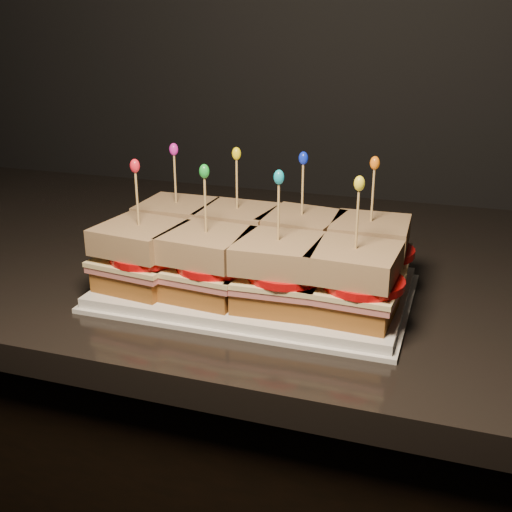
% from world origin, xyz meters
% --- Properties ---
extents(cabinet, '(2.53, 0.71, 0.83)m').
position_xyz_m(cabinet, '(0.54, 1.63, 0.42)').
color(cabinet, black).
rests_on(cabinet, ground).
extents(granite_slab, '(2.57, 0.75, 0.04)m').
position_xyz_m(granite_slab, '(0.54, 1.63, 0.85)').
color(granite_slab, black).
rests_on(granite_slab, cabinet).
extents(platter, '(0.38, 0.24, 0.02)m').
position_xyz_m(platter, '(0.74, 1.47, 0.88)').
color(platter, white).
rests_on(platter, granite_slab).
extents(platter_rim, '(0.40, 0.25, 0.01)m').
position_xyz_m(platter_rim, '(0.74, 1.47, 0.87)').
color(platter_rim, white).
rests_on(platter_rim, granite_slab).
extents(sandwich_0_bread_bot, '(0.09, 0.09, 0.03)m').
position_xyz_m(sandwich_0_bread_bot, '(0.60, 1.53, 0.90)').
color(sandwich_0_bread_bot, '#5A2F11').
rests_on(sandwich_0_bread_bot, platter).
extents(sandwich_0_ham, '(0.10, 0.10, 0.01)m').
position_xyz_m(sandwich_0_ham, '(0.60, 1.53, 0.92)').
color(sandwich_0_ham, '#C36567').
rests_on(sandwich_0_ham, sandwich_0_bread_bot).
extents(sandwich_0_cheese, '(0.10, 0.10, 0.01)m').
position_xyz_m(sandwich_0_cheese, '(0.60, 1.53, 0.92)').
color(sandwich_0_cheese, beige).
rests_on(sandwich_0_cheese, sandwich_0_ham).
extents(sandwich_0_tomato, '(0.09, 0.09, 0.01)m').
position_xyz_m(sandwich_0_tomato, '(0.61, 1.52, 0.93)').
color(sandwich_0_tomato, red).
rests_on(sandwich_0_tomato, sandwich_0_cheese).
extents(sandwich_0_bread_top, '(0.10, 0.10, 0.03)m').
position_xyz_m(sandwich_0_bread_top, '(0.60, 1.53, 0.95)').
color(sandwich_0_bread_top, '#562E14').
rests_on(sandwich_0_bread_top, sandwich_0_tomato).
extents(sandwich_0_pick, '(0.00, 0.00, 0.09)m').
position_xyz_m(sandwich_0_pick, '(0.60, 1.53, 1.00)').
color(sandwich_0_pick, tan).
rests_on(sandwich_0_pick, sandwich_0_bread_top).
extents(sandwich_0_frill, '(0.01, 0.01, 0.02)m').
position_xyz_m(sandwich_0_frill, '(0.60, 1.53, 1.04)').
color(sandwich_0_frill, '#D51DA8').
rests_on(sandwich_0_frill, sandwich_0_pick).
extents(sandwich_1_bread_bot, '(0.10, 0.10, 0.03)m').
position_xyz_m(sandwich_1_bread_bot, '(0.69, 1.53, 0.90)').
color(sandwich_1_bread_bot, '#5A2F11').
rests_on(sandwich_1_bread_bot, platter).
extents(sandwich_1_ham, '(0.11, 0.10, 0.01)m').
position_xyz_m(sandwich_1_ham, '(0.69, 1.53, 0.92)').
color(sandwich_1_ham, '#C36567').
rests_on(sandwich_1_ham, sandwich_1_bread_bot).
extents(sandwich_1_cheese, '(0.11, 0.10, 0.01)m').
position_xyz_m(sandwich_1_cheese, '(0.69, 1.53, 0.92)').
color(sandwich_1_cheese, beige).
rests_on(sandwich_1_cheese, sandwich_1_ham).
extents(sandwich_1_tomato, '(0.09, 0.09, 0.01)m').
position_xyz_m(sandwich_1_tomato, '(0.71, 1.52, 0.93)').
color(sandwich_1_tomato, red).
rests_on(sandwich_1_tomato, sandwich_1_cheese).
extents(sandwich_1_bread_top, '(0.10, 0.10, 0.03)m').
position_xyz_m(sandwich_1_bread_top, '(0.69, 1.53, 0.95)').
color(sandwich_1_bread_top, '#562E14').
rests_on(sandwich_1_bread_top, sandwich_1_tomato).
extents(sandwich_1_pick, '(0.00, 0.00, 0.09)m').
position_xyz_m(sandwich_1_pick, '(0.69, 1.53, 1.00)').
color(sandwich_1_pick, tan).
rests_on(sandwich_1_pick, sandwich_1_bread_top).
extents(sandwich_1_frill, '(0.01, 0.01, 0.02)m').
position_xyz_m(sandwich_1_frill, '(0.69, 1.53, 1.04)').
color(sandwich_1_frill, yellow).
rests_on(sandwich_1_frill, sandwich_1_pick).
extents(sandwich_2_bread_bot, '(0.11, 0.11, 0.03)m').
position_xyz_m(sandwich_2_bread_bot, '(0.78, 1.53, 0.90)').
color(sandwich_2_bread_bot, '#5A2F11').
rests_on(sandwich_2_bread_bot, platter).
extents(sandwich_2_ham, '(0.12, 0.11, 0.01)m').
position_xyz_m(sandwich_2_ham, '(0.78, 1.53, 0.92)').
color(sandwich_2_ham, '#C36567').
rests_on(sandwich_2_ham, sandwich_2_bread_bot).
extents(sandwich_2_cheese, '(0.12, 0.11, 0.01)m').
position_xyz_m(sandwich_2_cheese, '(0.78, 1.53, 0.92)').
color(sandwich_2_cheese, beige).
rests_on(sandwich_2_cheese, sandwich_2_ham).
extents(sandwich_2_tomato, '(0.09, 0.09, 0.01)m').
position_xyz_m(sandwich_2_tomato, '(0.80, 1.52, 0.93)').
color(sandwich_2_tomato, red).
rests_on(sandwich_2_tomato, sandwich_2_cheese).
extents(sandwich_2_bread_top, '(0.11, 0.11, 0.03)m').
position_xyz_m(sandwich_2_bread_top, '(0.78, 1.53, 0.95)').
color(sandwich_2_bread_top, '#562E14').
rests_on(sandwich_2_bread_top, sandwich_2_tomato).
extents(sandwich_2_pick, '(0.00, 0.00, 0.09)m').
position_xyz_m(sandwich_2_pick, '(0.78, 1.53, 1.00)').
color(sandwich_2_pick, tan).
rests_on(sandwich_2_pick, sandwich_2_bread_top).
extents(sandwich_2_frill, '(0.01, 0.01, 0.02)m').
position_xyz_m(sandwich_2_frill, '(0.78, 1.53, 1.04)').
color(sandwich_2_frill, '#0F26D6').
rests_on(sandwich_2_frill, sandwich_2_pick).
extents(sandwich_3_bread_bot, '(0.10, 0.10, 0.03)m').
position_xyz_m(sandwich_3_bread_bot, '(0.87, 1.53, 0.90)').
color(sandwich_3_bread_bot, '#5A2F11').
rests_on(sandwich_3_bread_bot, platter).
extents(sandwich_3_ham, '(0.11, 0.10, 0.01)m').
position_xyz_m(sandwich_3_ham, '(0.87, 1.53, 0.92)').
color(sandwich_3_ham, '#C36567').
rests_on(sandwich_3_ham, sandwich_3_bread_bot).
extents(sandwich_3_cheese, '(0.11, 0.10, 0.01)m').
position_xyz_m(sandwich_3_cheese, '(0.87, 1.53, 0.92)').
color(sandwich_3_cheese, beige).
rests_on(sandwich_3_cheese, sandwich_3_ham).
extents(sandwich_3_tomato, '(0.09, 0.09, 0.01)m').
position_xyz_m(sandwich_3_tomato, '(0.89, 1.52, 0.93)').
color(sandwich_3_tomato, red).
rests_on(sandwich_3_tomato, sandwich_3_cheese).
extents(sandwich_3_bread_top, '(0.10, 0.10, 0.03)m').
position_xyz_m(sandwich_3_bread_top, '(0.87, 1.53, 0.95)').
color(sandwich_3_bread_top, '#562E14').
rests_on(sandwich_3_bread_top, sandwich_3_tomato).
extents(sandwich_3_pick, '(0.00, 0.00, 0.09)m').
position_xyz_m(sandwich_3_pick, '(0.87, 1.53, 1.00)').
color(sandwich_3_pick, tan).
rests_on(sandwich_3_pick, sandwich_3_bread_top).
extents(sandwich_3_frill, '(0.01, 0.01, 0.02)m').
position_xyz_m(sandwich_3_frill, '(0.87, 1.53, 1.04)').
color(sandwich_3_frill, orange).
rests_on(sandwich_3_frill, sandwich_3_pick).
extents(sandwich_4_bread_bot, '(0.10, 0.10, 0.03)m').
position_xyz_m(sandwich_4_bread_bot, '(0.60, 1.42, 0.90)').
color(sandwich_4_bread_bot, '#5A2F11').
rests_on(sandwich_4_bread_bot, platter).
extents(sandwich_4_ham, '(0.11, 0.11, 0.01)m').
position_xyz_m(sandwich_4_ham, '(0.60, 1.42, 0.92)').
color(sandwich_4_ham, '#C36567').
rests_on(sandwich_4_ham, sandwich_4_bread_bot).
extents(sandwich_4_cheese, '(0.12, 0.11, 0.01)m').
position_xyz_m(sandwich_4_cheese, '(0.60, 1.42, 0.92)').
color(sandwich_4_cheese, beige).
rests_on(sandwich_4_cheese, sandwich_4_ham).
extents(sandwich_4_tomato, '(0.09, 0.09, 0.01)m').
position_xyz_m(sandwich_4_tomato, '(0.61, 1.41, 0.93)').
color(sandwich_4_tomato, red).
rests_on(sandwich_4_tomato, sandwich_4_cheese).
extents(sandwich_4_bread_top, '(0.11, 0.11, 0.03)m').
position_xyz_m(sandwich_4_bread_top, '(0.60, 1.42, 0.95)').
color(sandwich_4_bread_top, '#562E14').
rests_on(sandwich_4_bread_top, sandwich_4_tomato).
extents(sandwich_4_pick, '(0.00, 0.00, 0.09)m').
position_xyz_m(sandwich_4_pick, '(0.60, 1.42, 1.00)').
color(sandwich_4_pick, tan).
rests_on(sandwich_4_pick, sandwich_4_bread_top).
extents(sandwich_4_frill, '(0.01, 0.01, 0.02)m').
position_xyz_m(sandwich_4_frill, '(0.60, 1.42, 1.04)').
color(sandwich_4_frill, red).
rests_on(sandwich_4_frill, sandwich_4_pick).
extents(sandwich_5_bread_bot, '(0.10, 0.10, 0.03)m').
position_xyz_m(sandwich_5_bread_bot, '(0.69, 1.42, 0.90)').
color(sandwich_5_bread_bot, '#5A2F11').
rests_on(sandwich_5_bread_bot, platter).
extents(sandwich_5_ham, '(0.11, 0.11, 0.01)m').
position_xyz_m(sandwich_5_ham, '(0.69, 1.42, 0.92)').
color(sandwich_5_ham, '#C36567').
rests_on(sandwich_5_ham, sandwich_5_bread_bot).
extents(sandwich_5_cheese, '(0.11, 0.11, 0.01)m').
position_xyz_m(sandwich_5_cheese, '(0.69, 1.42, 0.92)').
color(sandwich_5_cheese, beige).
rests_on(sandwich_5_cheese, sandwich_5_ham).
extents(sandwich_5_tomato, '(0.09, 0.09, 0.01)m').
position_xyz_m(sandwich_5_tomato, '(0.71, 1.41, 0.93)').
color(sandwich_5_tomato, red).
rests_on(sandwich_5_tomato, sandwich_5_cheese).
extents(sandwich_5_bread_top, '(0.10, 0.10, 0.03)m').
position_xyz_m(sandwich_5_bread_top, '(0.69, 1.42, 0.95)').
color(sandwich_5_bread_top, '#562E14').
rests_on(sandwich_5_bread_top, sandwich_5_tomato).
extents(sandwich_5_pick, '(0.00, 0.00, 0.09)m').
position_xyz_m(sandwich_5_pick, '(0.69, 1.42, 1.00)').
color(sandwich_5_pick, tan).
rests_on(sandwich_5_pick, sandwich_5_bread_top).
extents(sandwich_5_frill, '(0.01, 0.01, 0.02)m').
position_xyz_m(sandwich_5_frill, '(0.69, 1.42, 1.04)').
color(sandwich_5_frill, green).
rests_on(sandwich_5_frill, sandwich_5_pick).
extents(sandwich_6_bread_bot, '(0.10, 0.10, 0.03)m').
position_xyz_m(sandwich_6_bread_bot, '(0.78, 1.42, 0.90)').
color(sandwich_6_bread_bot, '#5A2F11').
rests_on(sandwich_6_bread_bot, platter).
extents(sandwich_6_ham, '(0.11, 0.10, 0.01)m').
position_xyz_m(sandwich_6_ham, '(0.78, 1.42, 0.92)').
color(sandwich_6_ham, '#C36567').
rests_on(sandwich_6_ham, sandwich_6_bread_bot).
extents(sandwich_6_cheese, '(0.11, 0.11, 0.01)m').
position_xyz_m(sandwich_6_cheese, '(0.78, 1.42, 0.92)').
color(sandwich_6_cheese, beige).
rests_on(sandwich_6_cheese, sandwich_6_ham).
extents(sandwich_6_tomato, '(0.09, 0.09, 0.01)m').
position_xyz_m(sandwich_6_tomato, '(0.80, 1.41, 0.93)').
color(sandwich_6_tomato, red).
rests_on(sandwich_6_tomato, sandwich_6_cheese).
extents(sandwich_6_bread_top, '(0.10, 0.10, 0.03)m').
position_xyz_m(sandwich_6_bread_top, '(0.78, 1.42, 0.95)').
color(sandwich_6_bread_top, '#562E14').
rests_on(sandwich_6_bread_top, sandwich_6_tomato).
extents(sandwich_6_pick, '(0.00, 0.00, 0.09)m').
position_xyz_m(sandwich_6_pick, '(0.78, 1.42, 1.00)').
color(sandwich_6_pick, tan).
rests_on(sandwich_6_pick, sandwich_6_bread_top).
extents(sandwich_6_frill, '(0.01, 0.01, 0.02)m').
position_xyz_m(sandwich_6_frill, '(0.78, 1.42, 1.04)').
color(sandwich_6_frill, '#10A4BE').
rests_on(sandwich_6_frill, sandwich_6_pick).
extents(sandwich_7_bread_bot, '(0.10, 0.10, 0.03)m').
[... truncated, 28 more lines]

